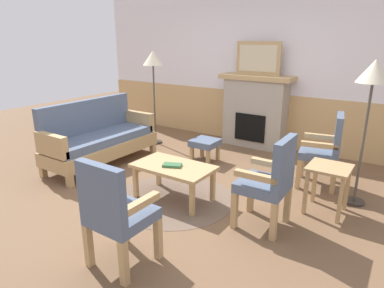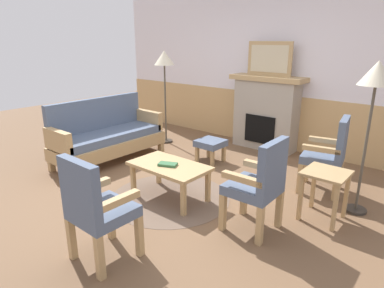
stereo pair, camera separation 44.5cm
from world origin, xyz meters
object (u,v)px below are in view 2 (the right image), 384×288
(framed_picture, at_px, (269,59))
(armchair_near_fireplace, at_px, (329,152))
(armchair_front_left, at_px, (95,206))
(side_table, at_px, (325,182))
(fireplace, at_px, (266,112))
(floor_lamp_by_chairs, at_px, (376,83))
(couch, at_px, (107,136))
(book_on_table, at_px, (168,164))
(floor_lamp_by_couch, at_px, (164,64))
(armchair_by_window_left, at_px, (259,182))
(coffee_table, at_px, (169,169))
(footstool, at_px, (211,145))

(framed_picture, xyz_separation_m, armchair_near_fireplace, (1.49, -1.11, -1.02))
(framed_picture, height_order, armchair_front_left, framed_picture)
(framed_picture, distance_m, side_table, 2.74)
(fireplace, xyz_separation_m, floor_lamp_by_chairs, (1.95, -1.40, 0.80))
(couch, bearing_deg, fireplace, 53.67)
(fireplace, relative_size, side_table, 2.36)
(couch, xyz_separation_m, side_table, (3.31, 0.37, 0.04))
(couch, xyz_separation_m, armchair_near_fireplace, (3.10, 1.07, 0.14))
(framed_picture, relative_size, book_on_table, 3.65)
(couch, relative_size, book_on_table, 8.22)
(armchair_front_left, xyz_separation_m, floor_lamp_by_couch, (-2.07, 2.95, 0.91))
(fireplace, bearing_deg, armchair_by_window_left, -62.68)
(framed_picture, distance_m, couch, 2.95)
(armchair_near_fireplace, bearing_deg, book_on_table, -133.65)
(book_on_table, xyz_separation_m, floor_lamp_by_chairs, (1.84, 1.17, 1.00))
(fireplace, bearing_deg, couch, -126.33)
(fireplace, distance_m, armchair_by_window_left, 2.80)
(fireplace, relative_size, floor_lamp_by_couch, 0.77)
(fireplace, xyz_separation_m, couch, (-1.61, -2.19, -0.26))
(coffee_table, xyz_separation_m, side_table, (1.61, 0.71, 0.05))
(armchair_by_window_left, xyz_separation_m, side_table, (0.42, 0.67, -0.10))
(fireplace, relative_size, book_on_table, 5.94)
(side_table, xyz_separation_m, floor_lamp_by_chairs, (0.24, 0.42, 1.02))
(couch, xyz_separation_m, floor_lamp_by_chairs, (3.55, 0.79, 1.05))
(fireplace, distance_m, framed_picture, 0.91)
(floor_lamp_by_chairs, bearing_deg, fireplace, 144.26)
(couch, distance_m, coffee_table, 1.74)
(coffee_table, distance_m, floor_lamp_by_chairs, 2.42)
(book_on_table, distance_m, footstool, 1.44)
(book_on_table, height_order, side_table, side_table)
(framed_picture, distance_m, armchair_front_left, 3.98)
(coffee_table, height_order, floor_lamp_by_chairs, floor_lamp_by_chairs)
(footstool, relative_size, armchair_front_left, 0.41)
(floor_lamp_by_couch, bearing_deg, book_on_table, -44.93)
(couch, height_order, coffee_table, couch)
(book_on_table, bearing_deg, couch, 167.47)
(book_on_table, bearing_deg, framed_picture, 92.33)
(book_on_table, xyz_separation_m, armchair_front_left, (0.37, -1.25, 0.08))
(fireplace, relative_size, floor_lamp_by_chairs, 0.77)
(fireplace, height_order, floor_lamp_by_chairs, floor_lamp_by_chairs)
(footstool, height_order, floor_lamp_by_couch, floor_lamp_by_couch)
(armchair_by_window_left, height_order, floor_lamp_by_chairs, floor_lamp_by_chairs)
(armchair_by_window_left, xyz_separation_m, floor_lamp_by_chairs, (0.66, 1.09, 0.91))
(armchair_front_left, distance_m, floor_lamp_by_chairs, 2.98)
(armchair_near_fireplace, xyz_separation_m, armchair_by_window_left, (-0.21, -1.37, 0.00))
(coffee_table, distance_m, armchair_front_left, 1.35)
(armchair_near_fireplace, xyz_separation_m, armchair_front_left, (-1.02, -2.71, 0.00))
(framed_picture, bearing_deg, couch, -126.33)
(framed_picture, distance_m, footstool, 1.77)
(fireplace, xyz_separation_m, armchair_near_fireplace, (1.49, -1.11, -0.11))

